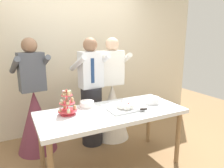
% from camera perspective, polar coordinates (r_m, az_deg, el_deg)
% --- Properties ---
extents(ground_plane, '(8.00, 8.00, 0.00)m').
position_cam_1_polar(ground_plane, '(2.93, -0.08, -21.72)').
color(ground_plane, olive).
extents(rear_wall, '(5.20, 0.10, 2.90)m').
position_cam_1_polar(rear_wall, '(3.76, -10.17, 9.43)').
color(rear_wall, beige).
rests_on(rear_wall, ground_plane).
extents(dessert_table, '(1.80, 0.80, 0.78)m').
position_cam_1_polar(dessert_table, '(2.60, -0.09, -8.91)').
color(dessert_table, silver).
rests_on(dessert_table, ground_plane).
extents(cupcake_stand, '(0.23, 0.23, 0.31)m').
position_cam_1_polar(cupcake_stand, '(2.47, -12.31, -5.38)').
color(cupcake_stand, '#D83F4C').
rests_on(cupcake_stand, dessert_table).
extents(main_cake_tray, '(0.43, 0.35, 0.12)m').
position_cam_1_polar(main_cake_tray, '(2.59, 3.68, -6.28)').
color(main_cake_tray, silver).
rests_on(main_cake_tray, dessert_table).
extents(plate_stack, '(0.20, 0.20, 0.09)m').
position_cam_1_polar(plate_stack, '(2.88, 10.99, -4.44)').
color(plate_stack, white).
rests_on(plate_stack, dessert_table).
extents(round_cake, '(0.24, 0.24, 0.08)m').
position_cam_1_polar(round_cake, '(2.71, -6.94, -5.60)').
color(round_cake, white).
rests_on(round_cake, dessert_table).
extents(person_groom, '(0.51, 0.53, 1.66)m').
position_cam_1_polar(person_groom, '(3.18, -5.74, -3.96)').
color(person_groom, '#232328').
rests_on(person_groom, ground_plane).
extents(person_bride, '(0.56, 0.56, 1.66)m').
position_cam_1_polar(person_bride, '(3.42, 0.06, -5.56)').
color(person_bride, white).
rests_on(person_bride, ground_plane).
extents(person_guest, '(0.56, 0.56, 1.66)m').
position_cam_1_polar(person_guest, '(3.23, -20.47, -7.57)').
color(person_guest, brown).
rests_on(person_guest, ground_plane).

